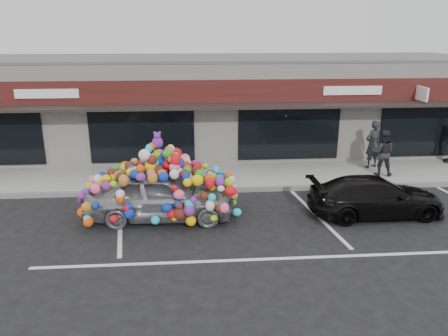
{
  "coord_description": "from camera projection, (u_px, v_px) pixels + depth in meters",
  "views": [
    {
      "loc": [
        -1.02,
        -11.91,
        5.49
      ],
      "look_at": [
        0.0,
        1.4,
        1.25
      ],
      "focal_mm": 35.0,
      "sensor_mm": 36.0,
      "label": 1
    }
  ],
  "objects": [
    {
      "name": "lane_line",
      "position": [
        314.0,
        257.0,
        11.01
      ],
      "size": [
        14.0,
        0.12,
        0.01
      ],
      "primitive_type": "cube",
      "color": "silver",
      "rests_on": "ground"
    },
    {
      "name": "parking_stripe_left",
      "position": [
        120.0,
        222.0,
        13.01
      ],
      "size": [
        0.73,
        4.37,
        0.01
      ],
      "primitive_type": "cube",
      "rotation": [
        0.0,
        0.0,
        0.14
      ],
      "color": "silver",
      "rests_on": "ground"
    },
    {
      "name": "pedestrian_a",
      "position": [
        373.0,
        144.0,
        17.43
      ],
      "size": [
        0.83,
        0.7,
        1.93
      ],
      "primitive_type": "imported",
      "rotation": [
        0.0,
        0.0,
        3.54
      ],
      "color": "#24242A",
      "rests_on": "sidewalk"
    },
    {
      "name": "pedestrian_b",
      "position": [
        383.0,
        153.0,
        16.56
      ],
      "size": [
        1.02,
        0.9,
        1.75
      ],
      "primitive_type": "imported",
      "rotation": [
        0.0,
        0.0,
        2.81
      ],
      "color": "black",
      "rests_on": "sidewalk"
    },
    {
      "name": "black_sedan",
      "position": [
        376.0,
        197.0,
        13.38
      ],
      "size": [
        1.75,
        4.15,
        1.2
      ],
      "primitive_type": "imported",
      "rotation": [
        0.0,
        0.0,
        1.59
      ],
      "color": "black",
      "rests_on": "ground"
    },
    {
      "name": "ground",
      "position": [
        228.0,
        222.0,
        13.05
      ],
      "size": [
        90.0,
        90.0,
        0.0
      ],
      "primitive_type": "plane",
      "color": "black",
      "rests_on": "ground"
    },
    {
      "name": "shop_building",
      "position": [
        213.0,
        104.0,
        20.42
      ],
      "size": [
        24.0,
        7.2,
        4.31
      ],
      "color": "silver",
      "rests_on": "ground"
    },
    {
      "name": "parking_stripe_mid",
      "position": [
        317.0,
        216.0,
        13.45
      ],
      "size": [
        0.73,
        4.37,
        0.01
      ],
      "primitive_type": "cube",
      "rotation": [
        0.0,
        0.0,
        0.14
      ],
      "color": "silver",
      "rests_on": "ground"
    },
    {
      "name": "toy_car",
      "position": [
        160.0,
        189.0,
        13.07
      ],
      "size": [
        3.19,
        4.76,
        2.74
      ],
      "rotation": [
        0.0,
        0.0,
        1.54
      ],
      "color": "#8F9699",
      "rests_on": "ground"
    },
    {
      "name": "sidewalk",
      "position": [
        219.0,
        177.0,
        16.83
      ],
      "size": [
        26.0,
        3.0,
        0.15
      ],
      "primitive_type": "cube",
      "color": "gray",
      "rests_on": "ground"
    },
    {
      "name": "kerb",
      "position": [
        222.0,
        190.0,
        15.41
      ],
      "size": [
        26.0,
        0.18,
        0.16
      ],
      "primitive_type": "cube",
      "color": "slate",
      "rests_on": "ground"
    }
  ]
}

